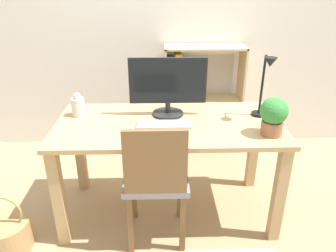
# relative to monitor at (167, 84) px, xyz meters

# --- Properties ---
(ground_plane) EXTENTS (10.00, 10.00, 0.00)m
(ground_plane) POSITION_rel_monitor_xyz_m (0.00, -0.14, -0.94)
(ground_plane) COLOR tan
(wall_back) EXTENTS (8.00, 0.05, 2.60)m
(wall_back) POSITION_rel_monitor_xyz_m (0.00, 1.02, 0.36)
(wall_back) COLOR silver
(wall_back) RESTS_ON ground_plane
(desk) EXTENTS (1.50, 0.72, 0.72)m
(desk) POSITION_rel_monitor_xyz_m (0.00, -0.14, -0.34)
(desk) COLOR tan
(desk) RESTS_ON ground_plane
(monitor) EXTENTS (0.53, 0.22, 0.40)m
(monitor) POSITION_rel_monitor_xyz_m (0.00, 0.00, 0.00)
(monitor) COLOR #232326
(monitor) RESTS_ON desk
(keyboard) EXTENTS (0.35, 0.12, 0.02)m
(keyboard) POSITION_rel_monitor_xyz_m (-0.03, -0.19, -0.21)
(keyboard) COLOR #B2B2B7
(keyboard) RESTS_ON desk
(vase) EXTENTS (0.09, 0.09, 0.17)m
(vase) POSITION_rel_monitor_xyz_m (-0.62, -0.00, -0.15)
(vase) COLOR silver
(vase) RESTS_ON desk
(desk_lamp) EXTENTS (0.10, 0.19, 0.43)m
(desk_lamp) POSITION_rel_monitor_xyz_m (0.64, -0.09, 0.04)
(desk_lamp) COLOR black
(desk_lamp) RESTS_ON desk
(potted_plant) EXTENTS (0.17, 0.17, 0.24)m
(potted_plant) POSITION_rel_monitor_xyz_m (0.63, -0.33, -0.09)
(potted_plant) COLOR #9E6647
(potted_plant) RESTS_ON desk
(chair) EXTENTS (0.40, 0.40, 0.87)m
(chair) POSITION_rel_monitor_xyz_m (-0.08, -0.44, -0.46)
(chair) COLOR gray
(chair) RESTS_ON ground_plane
(bookshelf) EXTENTS (0.74, 0.28, 1.03)m
(bookshelf) POSITION_rel_monitor_xyz_m (0.22, 0.85, -0.43)
(bookshelf) COLOR #D8BC8C
(bookshelf) RESTS_ON ground_plane
(basket) EXTENTS (0.30, 0.30, 0.41)m
(basket) POSITION_rel_monitor_xyz_m (-1.04, -0.48, -0.83)
(basket) COLOR tan
(basket) RESTS_ON ground_plane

